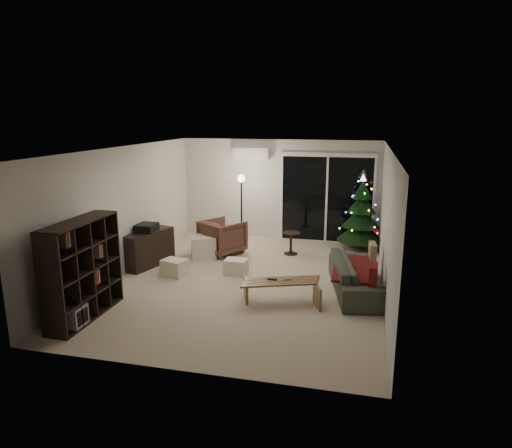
{
  "coord_description": "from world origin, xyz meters",
  "views": [
    {
      "loc": [
        2.07,
        -7.97,
        3.09
      ],
      "look_at": [
        0.1,
        0.3,
        1.05
      ],
      "focal_mm": 32.0,
      "sensor_mm": 36.0,
      "label": 1
    }
  ],
  "objects_px": {
    "bookshelf": "(72,269)",
    "christmas_tree": "(361,212)",
    "armchair": "(222,237)",
    "sofa": "(357,276)",
    "coffee_table": "(281,292)",
    "media_cabinet": "(148,248)"
  },
  "relations": [
    {
      "from": "media_cabinet",
      "to": "christmas_tree",
      "type": "distance_m",
      "value": 4.91
    },
    {
      "from": "coffee_table",
      "to": "armchair",
      "type": "bearing_deg",
      "value": 105.93
    },
    {
      "from": "coffee_table",
      "to": "media_cabinet",
      "type": "bearing_deg",
      "value": 136.8
    },
    {
      "from": "armchair",
      "to": "coffee_table",
      "type": "distance_m",
      "value": 3.09
    },
    {
      "from": "coffee_table",
      "to": "christmas_tree",
      "type": "xyz_separation_m",
      "value": [
        1.24,
        3.62,
        0.68
      ]
    },
    {
      "from": "media_cabinet",
      "to": "sofa",
      "type": "bearing_deg",
      "value": 9.84
    },
    {
      "from": "sofa",
      "to": "media_cabinet",
      "type": "bearing_deg",
      "value": 73.0
    },
    {
      "from": "media_cabinet",
      "to": "armchair",
      "type": "height_order",
      "value": "armchair"
    },
    {
      "from": "bookshelf",
      "to": "armchair",
      "type": "height_order",
      "value": "bookshelf"
    },
    {
      "from": "armchair",
      "to": "christmas_tree",
      "type": "height_order",
      "value": "christmas_tree"
    },
    {
      "from": "armchair",
      "to": "bookshelf",
      "type": "bearing_deg",
      "value": 103.26
    },
    {
      "from": "media_cabinet",
      "to": "christmas_tree",
      "type": "height_order",
      "value": "christmas_tree"
    },
    {
      "from": "armchair",
      "to": "coffee_table",
      "type": "bearing_deg",
      "value": 157.89
    },
    {
      "from": "armchair",
      "to": "sofa",
      "type": "height_order",
      "value": "armchair"
    },
    {
      "from": "christmas_tree",
      "to": "armchair",
      "type": "bearing_deg",
      "value": -159.68
    },
    {
      "from": "bookshelf",
      "to": "christmas_tree",
      "type": "xyz_separation_m",
      "value": [
        4.3,
        4.85,
        0.11
      ]
    },
    {
      "from": "media_cabinet",
      "to": "coffee_table",
      "type": "relative_size",
      "value": 0.93
    },
    {
      "from": "armchair",
      "to": "sofa",
      "type": "relative_size",
      "value": 0.42
    },
    {
      "from": "media_cabinet",
      "to": "armchair",
      "type": "xyz_separation_m",
      "value": [
        1.26,
        1.18,
        0.02
      ]
    },
    {
      "from": "armchair",
      "to": "media_cabinet",
      "type": "bearing_deg",
      "value": 75.1
    },
    {
      "from": "armchair",
      "to": "sofa",
      "type": "xyz_separation_m",
      "value": [
        3.04,
        -1.67,
        -0.09
      ]
    },
    {
      "from": "bookshelf",
      "to": "sofa",
      "type": "height_order",
      "value": "bookshelf"
    }
  ]
}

